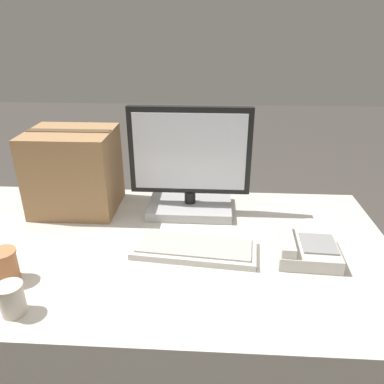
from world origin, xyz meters
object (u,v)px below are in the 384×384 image
Objects in this scene: paper_cup_left at (5,266)px; paper_cup_right at (12,299)px; keyboard at (194,248)px; desk_phone at (304,248)px; cardboard_box at (74,171)px; monitor at (190,171)px.

paper_cup_left is 0.16m from paper_cup_right.
paper_cup_left is (-0.55, -0.18, 0.04)m from keyboard.
cardboard_box is at bearing 163.60° from desk_phone.
paper_cup_left is at bearing -96.30° from cardboard_box.
monitor is 1.43× the size of cardboard_box.
monitor is at bearing -0.11° from cardboard_box.
monitor is 1.11× the size of keyboard.
keyboard is at bearing 34.39° from paper_cup_right.
monitor reaches higher than paper_cup_left.
monitor is at bearing 43.09° from paper_cup_left.
keyboard is 4.77× the size of paper_cup_right.
paper_cup_left is 0.30× the size of cardboard_box.
keyboard is 0.58m from paper_cup_left.
keyboard is 0.36m from desk_phone.
keyboard is at bearing -177.01° from desk_phone.
cardboard_box is (-0.04, 0.62, 0.12)m from paper_cup_right.
cardboard_box is (-0.49, 0.30, 0.15)m from keyboard.
monitor is 0.76m from paper_cup_right.
desk_phone is (0.39, -0.30, -0.14)m from monitor.
cardboard_box is at bearing 93.27° from paper_cup_right.
desk_phone is 0.91m from cardboard_box.
monitor reaches higher than keyboard.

